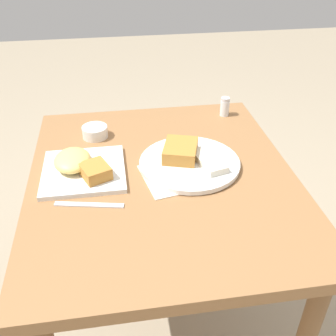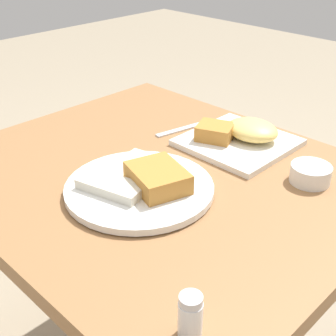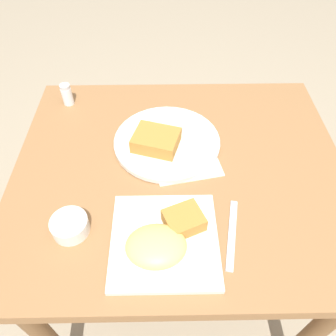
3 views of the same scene
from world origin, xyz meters
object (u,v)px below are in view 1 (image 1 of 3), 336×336
object	(u,v)px
plate_square_near	(81,167)
butter_knife	(89,205)
sauce_ramekin	(95,131)
salt_shaker	(225,108)
plate_oval_far	(189,160)

from	to	relation	value
plate_square_near	butter_knife	xyz separation A→B (m)	(0.15, 0.02, -0.02)
plate_square_near	sauce_ramekin	distance (m)	0.21
plate_square_near	butter_knife	world-z (taller)	plate_square_near
plate_square_near	sauce_ramekin	world-z (taller)	plate_square_near
sauce_ramekin	salt_shaker	world-z (taller)	salt_shaker
sauce_ramekin	butter_knife	bearing A→B (deg)	-2.65
plate_square_near	plate_oval_far	size ratio (longest dim) A/B	0.79
plate_oval_far	salt_shaker	size ratio (longest dim) A/B	4.29
sauce_ramekin	plate_oval_far	bearing A→B (deg)	52.00
plate_oval_far	butter_knife	size ratio (longest dim) A/B	1.65
plate_square_near	sauce_ramekin	bearing A→B (deg)	169.37
sauce_ramekin	butter_knife	xyz separation A→B (m)	(0.36, -0.02, -0.02)
salt_shaker	butter_knife	world-z (taller)	salt_shaker
plate_oval_far	butter_knife	xyz separation A→B (m)	(0.15, -0.29, -0.02)
plate_oval_far	butter_knife	distance (m)	0.33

